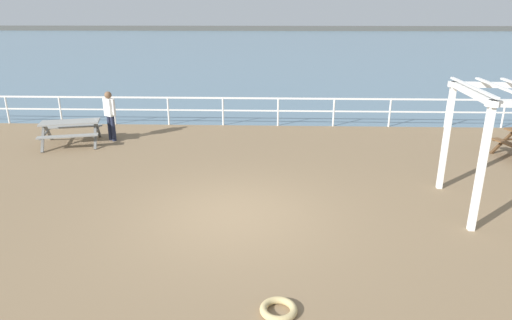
% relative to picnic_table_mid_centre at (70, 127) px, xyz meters
% --- Properties ---
extents(ground_plane, '(30.00, 24.00, 0.20)m').
position_rel_picnic_table_mid_centre_xyz_m(ground_plane, '(5.71, -5.02, -0.68)').
color(ground_plane, '#846B4C').
extents(sea_band, '(142.00, 90.00, 0.01)m').
position_rel_picnic_table_mid_centre_xyz_m(sea_band, '(5.71, 47.73, -0.58)').
color(sea_band, slate).
rests_on(sea_band, ground).
extents(distant_shoreline, '(142.00, 6.00, 1.80)m').
position_rel_picnic_table_mid_centre_xyz_m(distant_shoreline, '(5.71, 90.73, -0.58)').
color(distant_shoreline, '#4C4C47').
rests_on(distant_shoreline, ground).
extents(seaward_railing, '(23.07, 0.07, 1.08)m').
position_rel_picnic_table_mid_centre_xyz_m(seaward_railing, '(5.71, 2.73, 0.17)').
color(seaward_railing, white).
rests_on(seaward_railing, ground).
extents(picnic_table_mid_centre, '(2.12, 1.91, 0.80)m').
position_rel_picnic_table_mid_centre_xyz_m(picnic_table_mid_centre, '(0.00, 0.00, 0.00)').
color(picnic_table_mid_centre, gray).
rests_on(picnic_table_mid_centre, ground).
extents(visitor, '(0.45, 0.37, 1.66)m').
position_rel_picnic_table_mid_centre_xyz_m(visitor, '(1.15, 0.51, 0.36)').
color(visitor, '#1E2338').
rests_on(visitor, ground).
extents(rope_coil, '(0.55, 0.55, 0.11)m').
position_rel_picnic_table_mid_centre_xyz_m(rope_coil, '(6.64, -8.23, -0.53)').
color(rope_coil, tan).
rests_on(rope_coil, ground).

